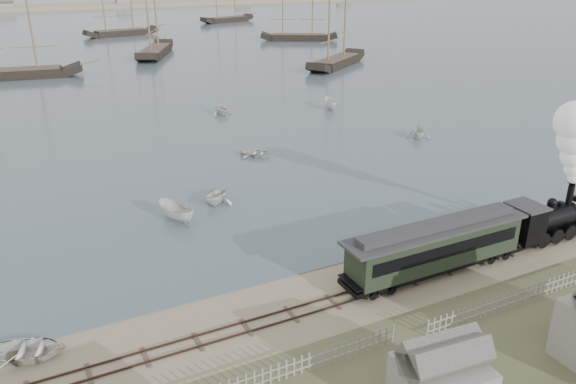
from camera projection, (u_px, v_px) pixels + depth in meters
name	position (u px, v px, depth m)	size (l,w,h in m)	color
ground	(291.00, 295.00, 36.61)	(600.00, 600.00, 0.00)	tan
harbor_water	(47.00, 29.00, 176.89)	(600.00, 336.00, 0.06)	#40535C
rail_track	(306.00, 310.00, 34.94)	(120.00, 1.80, 0.16)	#3B2620
picket_fence_east	(520.00, 304.00, 35.60)	(15.00, 0.10, 1.20)	slate
far_spit	(30.00, 10.00, 242.93)	(500.00, 20.00, 1.80)	tan
locomotive	(566.00, 181.00, 42.37)	(8.35, 3.12, 10.40)	black
passenger_coach	(436.00, 246.00, 38.29)	(14.13, 2.73, 3.43)	black
beached_dinghy	(26.00, 351.00, 30.65)	(4.37, 3.12, 0.90)	silver
rowboat_1	(217.00, 194.00, 49.88)	(3.35, 2.90, 1.77)	silver
rowboat_2	(176.00, 212.00, 46.51)	(4.00, 1.51, 1.55)	silver
rowboat_3	(256.00, 153.00, 62.03)	(3.52, 2.51, 0.73)	silver
rowboat_4	(419.00, 131.00, 68.30)	(3.42, 2.95, 1.80)	silver
rowboat_5	(330.00, 104.00, 81.59)	(3.96, 1.49, 1.53)	silver
rowboat_7	(221.00, 108.00, 78.54)	(3.37, 2.91, 1.78)	silver
schooner_2	(5.00, 22.00, 99.07)	(23.52, 5.43, 20.00)	black
schooner_3	(152.00, 9.00, 123.65)	(22.63, 5.22, 20.00)	black
schooner_4	(338.00, 15.00, 110.82)	(21.20, 4.89, 20.00)	black
schooner_5	(299.00, 1.00, 147.20)	(20.53, 4.74, 20.00)	black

